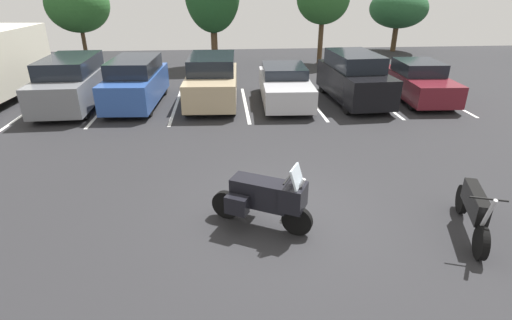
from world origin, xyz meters
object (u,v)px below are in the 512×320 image
at_px(motorcycle_second, 474,210).
at_px(car_blue, 136,82).
at_px(car_grey, 71,83).
at_px(car_tan, 212,80).
at_px(car_black, 354,78).
at_px(motorcycle_touring, 265,197).
at_px(car_silver, 285,85).
at_px(car_maroon, 418,82).

bearing_deg(motorcycle_second, car_blue, 130.42).
bearing_deg(car_grey, motorcycle_second, -41.82).
distance_m(car_grey, car_tan, 5.42).
height_order(motorcycle_second, car_black, car_black).
distance_m(car_blue, car_black, 8.69).
bearing_deg(car_grey, motorcycle_touring, -53.48).
xyz_separation_m(car_silver, car_black, (2.80, -0.11, 0.25)).
height_order(car_silver, car_black, car_black).
height_order(car_blue, car_tan, car_tan).
bearing_deg(car_black, car_blue, 178.06).
bearing_deg(car_blue, car_maroon, -0.90).
bearing_deg(car_tan, car_silver, -2.49).
bearing_deg(car_black, car_maroon, 2.33).
relative_size(car_blue, car_silver, 0.99).
height_order(car_tan, car_maroon, car_tan).
bearing_deg(car_maroon, car_tan, 179.20).
bearing_deg(car_silver, car_blue, 178.16).
bearing_deg(motorcycle_touring, car_black, 62.57).
bearing_deg(car_blue, car_tan, -1.21).
height_order(car_blue, car_black, car_black).
height_order(motorcycle_touring, car_blue, car_blue).
relative_size(motorcycle_touring, car_black, 0.42).
height_order(motorcycle_second, car_grey, car_grey).
relative_size(car_blue, car_black, 0.99).
xyz_separation_m(car_grey, car_tan, (5.42, 0.04, -0.03)).
xyz_separation_m(motorcycle_second, car_silver, (-2.27, 9.38, 0.17)).
bearing_deg(car_silver, motorcycle_second, -76.40).
relative_size(motorcycle_second, car_silver, 0.46).
xyz_separation_m(motorcycle_touring, car_silver, (1.72, 8.82, 0.02)).
bearing_deg(motorcycle_touring, motorcycle_second, -8.10).
bearing_deg(motorcycle_second, car_maroon, 70.55).
distance_m(motorcycle_touring, car_silver, 8.98).
xyz_separation_m(car_silver, car_maroon, (5.59, 0.01, 0.02)).
relative_size(car_blue, car_maroon, 1.03).
height_order(car_tan, car_silver, car_tan).
relative_size(car_silver, car_maroon, 1.04).
distance_m(car_blue, car_tan, 2.99).
height_order(motorcycle_second, car_maroon, car_maroon).
relative_size(car_grey, car_maroon, 1.04).
height_order(car_tan, car_black, car_black).
bearing_deg(car_silver, motorcycle_touring, -101.05).
xyz_separation_m(motorcycle_touring, car_grey, (-6.59, 8.90, 0.27)).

